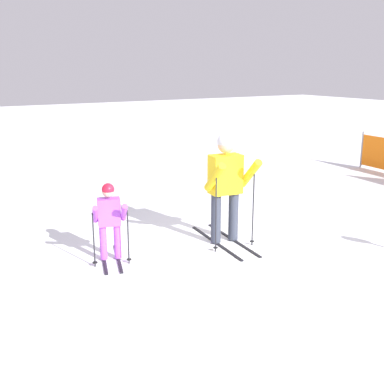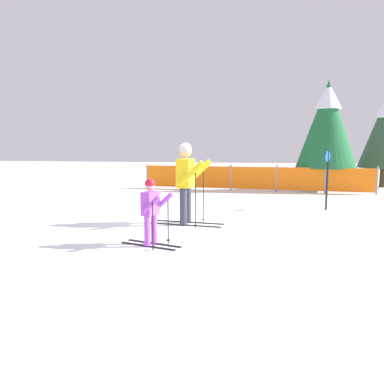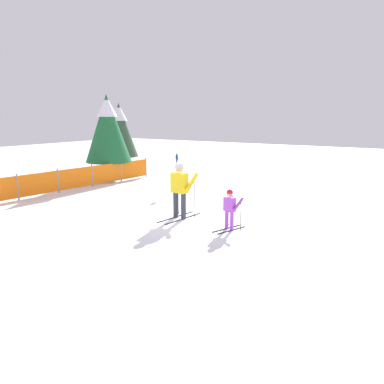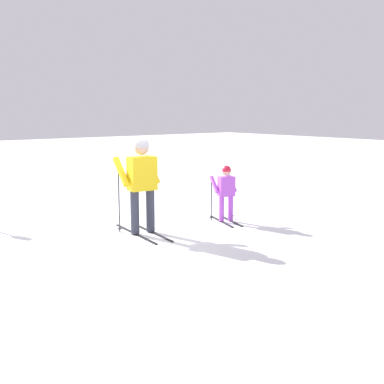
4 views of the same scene
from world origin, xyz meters
The scene contains 6 objects.
ground_plane centered at (0.00, 0.00, 0.00)m, with size 60.00×60.00×0.00m, color white.
skier_adult centered at (-0.13, -0.14, 1.04)m, with size 1.68×0.78×1.75m.
skier_child centered at (-0.38, -1.97, 0.67)m, with size 1.09×0.60×1.14m.
safety_fence centered at (1.19, 6.14, 0.50)m, with size 8.51×0.74×0.99m.
conifer_near centered at (3.86, 6.84, 2.54)m, with size 2.21×2.21×4.10m.
trail_marker centered at (3.16, 2.28, 0.97)m, with size 0.17×0.24×1.58m.
Camera 2 is at (1.39, -7.96, 1.68)m, focal length 35.00 mm.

